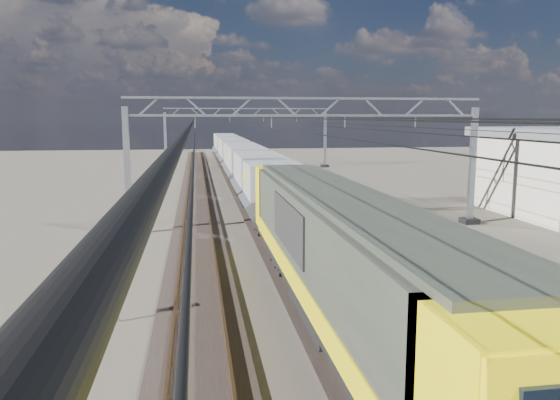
{
  "coord_description": "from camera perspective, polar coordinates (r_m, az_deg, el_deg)",
  "views": [
    {
      "loc": [
        -5.96,
        -24.83,
        6.07
      ],
      "look_at": [
        -2.32,
        -1.07,
        2.4
      ],
      "focal_mm": 35.0,
      "sensor_mm": 36.0,
      "label": 1
    }
  ],
  "objects": [
    {
      "name": "ground",
      "position": [
        26.24,
        4.67,
        -4.72
      ],
      "size": [
        160.0,
        160.0,
        0.0
      ],
      "primitive_type": "plane",
      "color": "#2C2721",
      "rests_on": "ground"
    },
    {
      "name": "track_outer_west",
      "position": [
        25.54,
        -8.59,
        -5.0
      ],
      "size": [
        2.6,
        140.0,
        0.3
      ],
      "color": "black",
      "rests_on": "ground"
    },
    {
      "name": "track_loco",
      "position": [
        25.85,
        0.34,
        -4.74
      ],
      "size": [
        2.6,
        140.0,
        0.3
      ],
      "color": "black",
      "rests_on": "ground"
    },
    {
      "name": "track_inner_east",
      "position": [
        26.75,
        8.86,
        -4.38
      ],
      "size": [
        2.6,
        140.0,
        0.3
      ],
      "color": "black",
      "rests_on": "ground"
    },
    {
      "name": "track_outer_east",
      "position": [
        28.2,
        16.65,
        -3.97
      ],
      "size": [
        2.6,
        140.0,
        0.3
      ],
      "color": "black",
      "rests_on": "ground"
    },
    {
      "name": "catenary_gantry_mid",
      "position": [
        29.52,
        2.97,
        4.46
      ],
      "size": [
        19.9,
        0.9,
        7.11
      ],
      "color": "#8F969C",
      "rests_on": "ground"
    },
    {
      "name": "catenary_gantry_far",
      "position": [
        65.14,
        -3.48,
        6.76
      ],
      "size": [
        19.9,
        0.9,
        7.11
      ],
      "color": "#8F969C",
      "rests_on": "ground"
    },
    {
      "name": "overhead_wires",
      "position": [
        33.37,
        1.6,
        8.13
      ],
      "size": [
        12.03,
        140.0,
        0.53
      ],
      "color": "black",
      "rests_on": "ground"
    },
    {
      "name": "locomotive",
      "position": [
        15.55,
        6.33,
        -5.3
      ],
      "size": [
        2.76,
        21.1,
        3.62
      ],
      "color": "black",
      "rests_on": "ground"
    },
    {
      "name": "hopper_wagon_lead",
      "position": [
        32.73,
        -1.7,
        1.94
      ],
      "size": [
        3.38,
        13.0,
        3.25
      ],
      "color": "black",
      "rests_on": "ground"
    },
    {
      "name": "hopper_wagon_mid",
      "position": [
        46.79,
        -3.83,
        3.95
      ],
      "size": [
        3.38,
        13.0,
        3.25
      ],
      "color": "black",
      "rests_on": "ground"
    },
    {
      "name": "hopper_wagon_third",
      "position": [
        60.91,
        -4.98,
        5.03
      ],
      "size": [
        3.38,
        13.0,
        3.25
      ],
      "color": "black",
      "rests_on": "ground"
    },
    {
      "name": "hopper_wagon_fourth",
      "position": [
        75.07,
        -5.7,
        5.7
      ],
      "size": [
        3.38,
        13.0,
        3.25
      ],
      "color": "black",
      "rests_on": "ground"
    },
    {
      "name": "trackside_cabinet",
      "position": [
        17.12,
        -16.63,
        -9.25
      ],
      "size": [
        0.45,
        0.37,
        1.2
      ],
      "rotation": [
        0.0,
        0.0,
        0.19
      ],
      "color": "#8F969C",
      "rests_on": "ground"
    }
  ]
}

